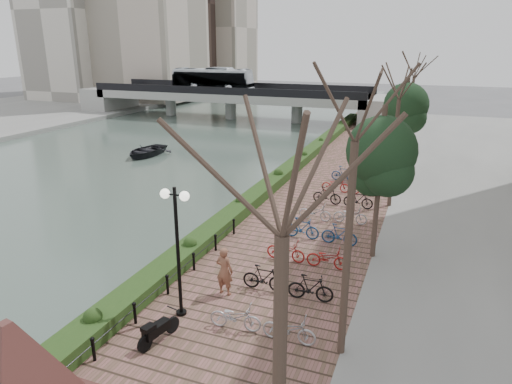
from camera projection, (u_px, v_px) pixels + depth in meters
The scene contains 14 objects.
ground at pixel (82, 344), 14.79m from camera, with size 220.00×220.00×0.00m, color #59595B.
river_water at pixel (142, 150), 42.13m from camera, with size 30.00×130.00×0.02m, color #495B50.
promenade at pixel (326, 194), 28.86m from camera, with size 8.00×75.00×0.50m, color brown.
hedge at pixel (287, 171), 32.08m from camera, with size 1.10×56.00×0.60m, color #1A3814.
chain_fence at pixel (152, 299), 15.82m from camera, with size 0.10×14.10×0.70m.
granite_monument at pixel (16, 384), 10.05m from camera, with size 6.05×6.05×3.20m.
lamppost at pixel (176, 224), 14.57m from camera, with size 1.02×0.32×4.53m.
motorcycle at pixel (159, 329), 13.98m from camera, with size 0.45×1.43×0.90m, color black, non-canonical shape.
pedestrian at pixel (224, 271), 16.57m from camera, with size 0.67×0.44×1.85m, color brown.
bicycle_parking at pixel (326, 223), 22.28m from camera, with size 2.40×19.89×1.00m.
street_trees at pixel (388, 165), 22.15m from camera, with size 3.20×37.12×6.80m.
bridge at pixel (227, 92), 59.01m from camera, with size 36.00×10.77×6.50m.
boat at pixel (146, 151), 39.61m from camera, with size 3.24×4.54×0.94m, color black.
far_buildings at pixel (143, 5), 82.65m from camera, with size 35.00×38.00×38.00m.
Camera 1 is at (9.80, -9.66, 9.26)m, focal length 32.00 mm.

